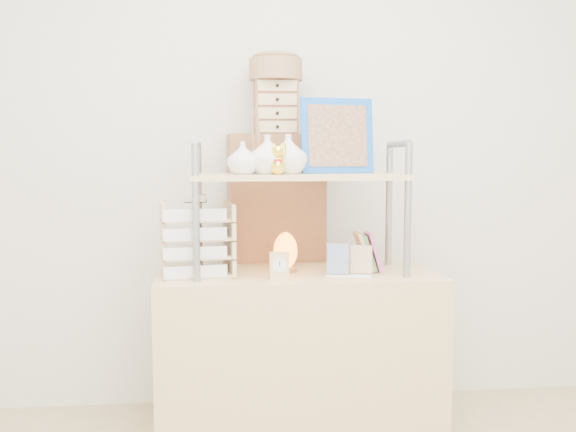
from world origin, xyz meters
name	(u,v)px	position (x,y,z in m)	size (l,w,h in m)	color
room_shell	(333,3)	(0.00, 0.39, 1.69)	(3.42, 3.41, 2.61)	silver
desk	(299,357)	(0.00, 1.20, 0.38)	(1.20, 0.50, 0.75)	tan
cabinet	(276,274)	(-0.07, 1.57, 0.68)	(0.45, 0.24, 1.35)	brown
hutch	(292,168)	(-0.03, 1.21, 1.20)	(0.90, 0.34, 0.75)	gray
letter_tray	(196,243)	(-0.44, 1.20, 0.89)	(0.31, 0.30, 0.34)	tan
salt_lamp	(285,252)	(-0.06, 1.22, 0.84)	(0.11, 0.11, 0.17)	brown
desk_clock	(279,266)	(-0.10, 1.06, 0.81)	(0.08, 0.04, 0.11)	tan
postcard_stand	(349,267)	(0.20, 1.10, 0.79)	(0.20, 0.11, 0.14)	white
drawer_chest	(276,107)	(-0.07, 1.55, 1.48)	(0.20, 0.16, 0.25)	brown
woven_basket	(276,70)	(-0.07, 1.55, 1.65)	(0.25, 0.25, 0.10)	brown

